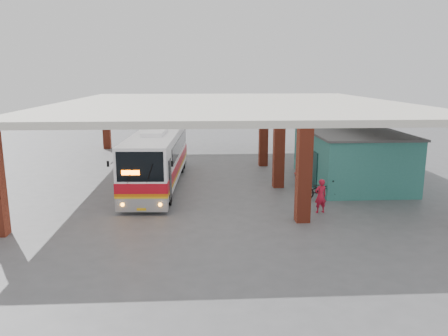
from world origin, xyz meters
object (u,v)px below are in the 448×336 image
coach_bus (158,157)px  pedestrian (321,196)px  red_chair (300,171)px  motorcycle (321,190)px

coach_bus → pedestrian: bearing=-32.3°
red_chair → pedestrian: bearing=-99.4°
motorcycle → red_chair: (0.11, 5.12, -0.18)m
coach_bus → pedestrian: 9.79m
red_chair → motorcycle: bearing=-95.1°
pedestrian → red_chair: 7.20m
coach_bus → motorcycle: bearing=-19.8°
motorcycle → red_chair: bearing=3.4°
pedestrian → red_chair: (0.69, 7.16, -0.43)m
pedestrian → red_chair: pedestrian is taller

